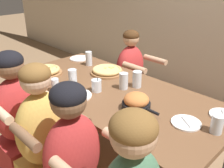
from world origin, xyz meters
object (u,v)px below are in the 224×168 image
Objects in this scene: empty_plate_d at (77,96)px; cocktail_glass_blue at (97,86)px; drinking_glass_e at (124,82)px; empty_plate_a at (79,58)px; drinking_glass_b at (217,124)px; drinking_glass_a at (137,79)px; pizza_board_second at (107,71)px; skillet_bowl at (136,102)px; empty_plate_c at (224,115)px; drinking_glass_c at (89,58)px; drinking_glass_f at (73,78)px; empty_plate_b at (186,123)px; diner_near_midleft at (21,129)px; diner_near_center at (45,151)px; pizza_board_main at (47,71)px; diner_far_midleft at (130,83)px; drinking_glass_d at (55,85)px.

cocktail_glass_blue is (0.04, 0.17, 0.04)m from empty_plate_d.
empty_plate_a is at bearing 166.63° from drinking_glass_e.
empty_plate_d is 1.99× the size of drinking_glass_b.
pizza_board_second is at bearing 175.97° from drinking_glass_a.
drinking_glass_b is (0.51, 0.13, 0.00)m from skillet_bowl.
empty_plate_a is at bearing 178.71° from empty_plate_c.
drinking_glass_f is at bearing -55.85° from drinking_glass_c.
empty_plate_b is 0.64m from drinking_glass_e.
drinking_glass_e reaches higher than empty_plate_d.
diner_near_midleft is 1.00× the size of diner_near_center.
empty_plate_b is 1.52× the size of cocktail_glass_blue.
cocktail_glass_blue is 0.22m from drinking_glass_e.
pizza_board_second is at bearing 158.47° from drinking_glass_e.
empty_plate_d is 1.70× the size of drinking_glass_f.
empty_plate_c is 0.80× the size of empty_plate_d.
pizza_board_main is 1.02m from skillet_bowl.
cocktail_glass_blue is at bearing 22.32° from diner_far_midleft.
drinking_glass_b is at bearing -78.66° from empty_plate_c.
empty_plate_b is at bearing -18.98° from drinking_glass_a.
skillet_bowl is at bearing 6.14° from drinking_glass_f.
diner_far_midleft is at bearing 65.58° from drinking_glass_c.
diner_near_midleft is at bearing -64.12° from empty_plate_a.
empty_plate_b is 1.02× the size of empty_plate_c.
cocktail_glass_blue is 0.89m from diner_far_midleft.
drinking_glass_f is at bearing 5.67° from diner_far_midleft.
drinking_glass_f is at bearing -144.38° from drinking_glass_e.
drinking_glass_b is at bearing -8.67° from empty_plate_a.
skillet_bowl is 2.47× the size of drinking_glass_b.
drinking_glass_d is at bearing -162.11° from empty_plate_d.
drinking_glass_c is (-0.92, 0.34, 0.02)m from skillet_bowl.
drinking_glass_a is at bearing 161.02° from empty_plate_b.
pizza_board_second is 1.52× the size of empty_plate_a.
pizza_board_main is 0.87m from diner_near_center.
drinking_glass_c is (0.10, 0.43, 0.04)m from pizza_board_main.
diner_far_midleft reaches higher than empty_plate_d.
cocktail_glass_blue reaches higher than drinking_glass_b.
diner_near_midleft is at bearing -147.80° from empty_plate_b.
skillet_bowl is 0.98m from drinking_glass_c.
empty_plate_b is at bearing -13.18° from pizza_board_second.
empty_plate_a is (-1.14, 0.39, -0.05)m from skillet_bowl.
cocktail_glass_blue is at bearing 76.19° from empty_plate_d.
cocktail_glass_blue is at bearing -172.77° from empty_plate_b.
drinking_glass_e is at bearing 35.62° from drinking_glass_f.
empty_plate_c is at bearing 5.00° from drinking_glass_a.
drinking_glass_f is at bearing -159.44° from empty_plate_c.
drinking_glass_b reaches higher than empty_plate_d.
empty_plate_a is at bearing 172.21° from pizza_board_second.
empty_plate_c is 0.71m from drinking_glass_a.
cocktail_glass_blue is 0.11× the size of diner_near_center.
drinking_glass_f reaches higher than empty_plate_a.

